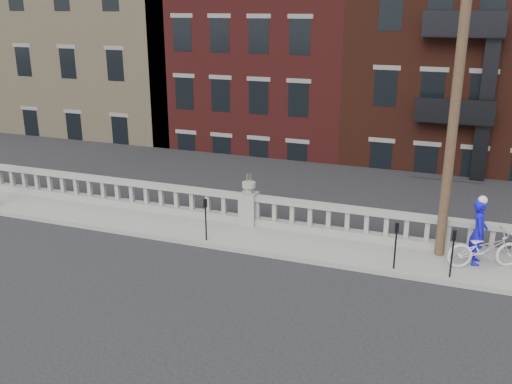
% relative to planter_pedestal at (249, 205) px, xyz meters
% --- Properties ---
extents(ground, '(120.00, 120.00, 0.00)m').
position_rel_planter_pedestal_xyz_m(ground, '(0.00, -3.95, -0.83)').
color(ground, black).
rests_on(ground, ground).
extents(sidewalk, '(32.00, 2.20, 0.15)m').
position_rel_planter_pedestal_xyz_m(sidewalk, '(0.00, -0.95, -0.76)').
color(sidewalk, gray).
rests_on(sidewalk, ground).
extents(balustrade, '(28.00, 0.34, 1.03)m').
position_rel_planter_pedestal_xyz_m(balustrade, '(0.00, 0.00, -0.19)').
color(balustrade, gray).
rests_on(balustrade, sidewalk).
extents(planter_pedestal, '(0.55, 0.55, 1.76)m').
position_rel_planter_pedestal_xyz_m(planter_pedestal, '(0.00, 0.00, 0.00)').
color(planter_pedestal, gray).
rests_on(planter_pedestal, sidewalk).
extents(lower_level, '(80.00, 44.00, 20.80)m').
position_rel_planter_pedestal_xyz_m(lower_level, '(0.56, 19.09, 1.80)').
color(lower_level, '#605E59').
rests_on(lower_level, ground).
extents(utility_pole, '(1.60, 0.28, 10.00)m').
position_rel_planter_pedestal_xyz_m(utility_pole, '(6.20, -0.35, 4.41)').
color(utility_pole, '#422D1E').
rests_on(utility_pole, sidewalk).
extents(parking_meter_a, '(0.10, 0.09, 1.36)m').
position_rel_planter_pedestal_xyz_m(parking_meter_a, '(-0.74, -1.80, 0.17)').
color(parking_meter_a, black).
rests_on(parking_meter_a, sidewalk).
extents(parking_meter_b, '(0.10, 0.09, 1.36)m').
position_rel_planter_pedestal_xyz_m(parking_meter_b, '(5.07, -1.80, 0.17)').
color(parking_meter_b, black).
rests_on(parking_meter_b, sidewalk).
extents(parking_meter_c, '(0.10, 0.09, 1.36)m').
position_rel_planter_pedestal_xyz_m(parking_meter_c, '(6.57, -1.80, 0.17)').
color(parking_meter_c, black).
rests_on(parking_meter_c, sidewalk).
extents(bicycle, '(2.23, 1.55, 1.11)m').
position_rel_planter_pedestal_xyz_m(bicycle, '(7.40, -0.78, -0.13)').
color(bicycle, silver).
rests_on(bicycle, sidewalk).
extents(cyclist, '(0.49, 0.72, 1.92)m').
position_rel_planter_pedestal_xyz_m(cyclist, '(7.20, -0.60, 0.28)').
color(cyclist, '#110CB7').
rests_on(cyclist, sidewalk).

